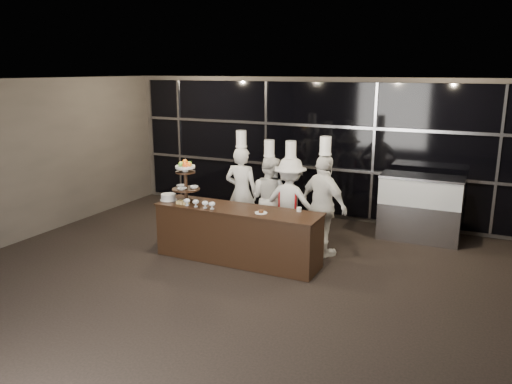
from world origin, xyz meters
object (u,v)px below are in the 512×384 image
at_px(display_stand, 186,178).
at_px(chef_b, 269,197).
at_px(layer_cake, 168,197).
at_px(chef_c, 290,201).
at_px(display_case, 420,205).
at_px(chef_d, 323,205).
at_px(chef_a, 242,192).
at_px(buffet_counter, 238,234).

height_order(display_stand, chef_b, chef_b).
distance_m(layer_cake, chef_c, 2.18).
height_order(display_stand, chef_c, chef_c).
height_order(display_case, chef_d, chef_d).
xyz_separation_m(chef_a, chef_c, (0.97, 0.02, -0.08)).
bearing_deg(chef_b, display_case, 24.23).
xyz_separation_m(display_case, chef_a, (-3.08, -1.35, 0.22)).
bearing_deg(display_case, layer_cake, -147.84).
distance_m(layer_cake, chef_b, 1.89).
xyz_separation_m(buffet_counter, display_case, (2.60, 2.43, 0.22)).
bearing_deg(chef_d, chef_b, 161.04).
bearing_deg(chef_d, layer_cake, -160.57).
bearing_deg(display_stand, buffet_counter, 0.01).
bearing_deg(display_stand, chef_b, 51.23).
bearing_deg(buffet_counter, chef_b, 89.37).
xyz_separation_m(chef_b, chef_c, (0.49, -0.16, 0.01)).
relative_size(display_case, chef_b, 0.79).
distance_m(layer_cake, display_case, 4.66).
xyz_separation_m(display_stand, display_case, (3.60, 2.43, -0.65)).
distance_m(buffet_counter, chef_a, 1.26).
height_order(chef_a, chef_b, chef_a).
xyz_separation_m(buffet_counter, display_stand, (-1.00, -0.00, 0.87)).
distance_m(display_stand, chef_d, 2.41).
relative_size(buffet_counter, chef_b, 1.49).
height_order(layer_cake, chef_b, chef_b).
relative_size(display_stand, display_case, 0.50).
bearing_deg(buffet_counter, chef_d, 35.00).
bearing_deg(chef_a, chef_b, 20.59).
height_order(display_case, chef_a, chef_a).
distance_m(display_stand, layer_cake, 0.50).
relative_size(buffet_counter, display_stand, 3.81).
height_order(buffet_counter, chef_c, chef_c).
relative_size(chef_b, chef_c, 0.98).
relative_size(display_stand, chef_a, 0.36).
relative_size(layer_cake, chef_d, 0.14).
bearing_deg(chef_c, chef_a, -178.66).
bearing_deg(chef_d, chef_c, 160.49).
xyz_separation_m(display_stand, chef_b, (1.01, 1.26, -0.52)).
height_order(chef_b, chef_c, chef_c).
bearing_deg(layer_cake, chef_c, 32.09).
height_order(display_stand, chef_d, chef_d).
distance_m(layer_cake, chef_d, 2.71).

